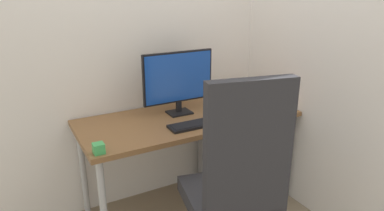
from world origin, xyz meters
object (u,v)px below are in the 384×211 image
at_px(monitor, 178,79).
at_px(pen_holder, 235,93).
at_px(desk_clamp_accessory, 99,148).
at_px(mouse, 245,113).
at_px(notebook, 263,105).
at_px(filing_cabinet, 239,157).
at_px(keyboard, 197,124).
at_px(office_chair, 237,178).

height_order(monitor, pen_holder, monitor).
bearing_deg(desk_clamp_accessory, monitor, 28.14).
bearing_deg(pen_holder, monitor, -172.06).
bearing_deg(mouse, notebook, 20.07).
distance_m(filing_cabinet, desk_clamp_accessory, 1.31).
relative_size(pen_holder, notebook, 0.97).
bearing_deg(desk_clamp_accessory, keyboard, 7.53).
distance_m(filing_cabinet, pen_holder, 0.52).
xyz_separation_m(pen_holder, notebook, (0.08, -0.27, -0.03)).
bearing_deg(desk_clamp_accessory, filing_cabinet, 13.78).
relative_size(filing_cabinet, pen_holder, 3.65).
height_order(office_chair, mouse, office_chair).
bearing_deg(mouse, office_chair, -131.80).
relative_size(mouse, desk_clamp_accessory, 1.60).
xyz_separation_m(keyboard, pen_holder, (0.55, 0.35, 0.04)).
bearing_deg(notebook, filing_cabinet, 144.18).
distance_m(monitor, pen_holder, 0.59).
bearing_deg(desk_clamp_accessory, notebook, 7.51).
bearing_deg(filing_cabinet, monitor, 172.01).
relative_size(monitor, notebook, 3.22).
bearing_deg(notebook, office_chair, -129.78).
height_order(monitor, notebook, monitor).
relative_size(notebook, desk_clamp_accessory, 2.75).
distance_m(keyboard, mouse, 0.38).
bearing_deg(pen_holder, notebook, -73.58).
relative_size(office_chair, monitor, 2.30).
bearing_deg(keyboard, notebook, 7.50).
bearing_deg(monitor, mouse, -37.24).
distance_m(pen_holder, notebook, 0.28).
distance_m(monitor, mouse, 0.53).
distance_m(office_chair, filing_cabinet, 0.98).
distance_m(keyboard, pen_holder, 0.66).
height_order(filing_cabinet, keyboard, keyboard).
bearing_deg(notebook, mouse, -149.97).
relative_size(monitor, desk_clamp_accessory, 8.87).
height_order(monitor, desk_clamp_accessory, monitor).
height_order(filing_cabinet, notebook, notebook).
distance_m(office_chair, monitor, 0.88).
bearing_deg(filing_cabinet, mouse, -120.65).
xyz_separation_m(filing_cabinet, mouse, (-0.13, -0.22, 0.48)).
bearing_deg(office_chair, filing_cabinet, 52.35).
bearing_deg(keyboard, office_chair, -95.56).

